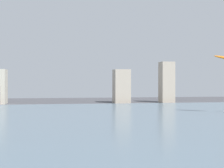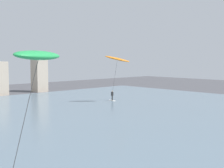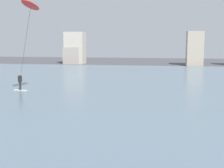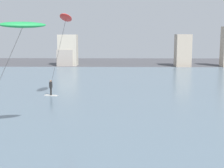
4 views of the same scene
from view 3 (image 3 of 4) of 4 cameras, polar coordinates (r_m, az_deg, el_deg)
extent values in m
cube|color=slate|center=(34.13, 1.20, -0.56)|extent=(84.00, 52.00, 0.10)
cube|color=#A89E93|center=(65.82, -6.84, 5.05)|extent=(3.26, 3.91, 3.32)
cube|color=beige|center=(65.45, -6.51, 6.35)|extent=(3.77, 3.37, 6.31)
cube|color=#B7A893|center=(62.44, 14.36, 6.09)|extent=(2.95, 3.51, 6.37)
cube|color=silver|center=(32.94, -15.83, -1.05)|extent=(1.47, 0.80, 0.06)
cylinder|color=black|center=(32.88, -15.86, -0.33)|extent=(0.20, 0.20, 0.78)
cube|color=black|center=(32.79, -15.91, 0.86)|extent=(0.30, 0.39, 0.60)
sphere|color=#9E7051|center=(32.74, -15.93, 1.57)|extent=(0.20, 0.20, 0.20)
cylinder|color=#333333|center=(31.43, -15.07, 6.67)|extent=(2.02, 1.59, 6.75)
ellipsoid|color=red|center=(30.45, -14.15, 13.30)|extent=(1.18, 3.41, 0.95)
camera|label=1|loc=(6.20, -53.88, -7.29)|focal=50.89mm
camera|label=2|loc=(19.39, -68.55, 8.14)|focal=49.95mm
camera|label=4|loc=(7.76, -117.65, 6.10)|focal=53.00mm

